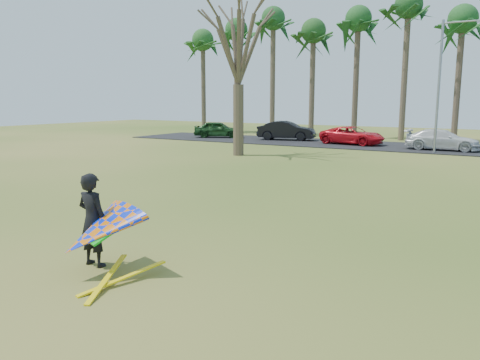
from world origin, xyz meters
The scene contains 16 objects.
ground centered at (0.00, 0.00, 0.00)m, with size 100.00×100.00×0.00m, color #245111.
parking_strip centered at (0.00, 25.00, 0.03)m, with size 46.00×7.00×0.06m, color black.
palm_0 centered at (-22.00, 31.00, 9.17)m, with size 4.84×4.84×10.84m.
palm_1 centered at (-18.00, 31.00, 9.85)m, with size 4.84×4.84×11.54m.
palm_2 centered at (-14.00, 31.00, 10.52)m, with size 4.84×4.84×12.24m.
palm_3 centered at (-10.00, 31.00, 9.17)m, with size 4.84×4.84×10.84m.
palm_4 centered at (-6.00, 31.00, 9.85)m, with size 4.84×4.84×11.54m.
palm_5 centered at (-2.00, 31.00, 10.52)m, with size 4.84×4.84×12.24m.
palm_6 centered at (2.00, 31.00, 9.17)m, with size 4.84×4.84×10.84m.
bare_tree_left centered at (-8.00, 15.00, 6.92)m, with size 6.60×6.60×9.70m.
streetlight centered at (2.16, 22.00, 4.46)m, with size 2.28×0.18×8.00m.
car_0 centered at (-16.21, 25.04, 0.77)m, with size 1.67×4.14×1.41m, color #194019.
car_1 centered at (-9.95, 25.73, 0.83)m, with size 1.62×4.65×1.53m, color black.
car_2 centered at (-4.16, 24.86, 0.71)m, with size 2.17×4.70×1.31m, color red.
car_3 centered at (2.14, 24.00, 0.73)m, with size 1.87×4.60×1.34m, color silver.
kite_flyer centered at (-0.15, -3.00, 0.86)m, with size 2.13×2.39×2.05m.
Camera 1 is at (6.67, -9.00, 3.31)m, focal length 35.00 mm.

